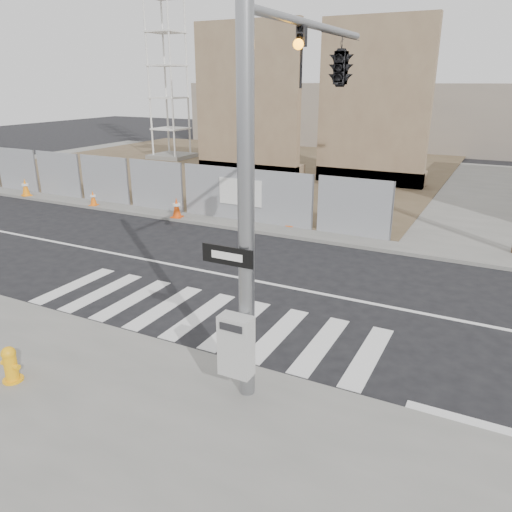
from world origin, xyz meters
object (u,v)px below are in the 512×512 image
at_px(crane_tower, 165,16).
at_px(traffic_cone_d, 290,216).
at_px(signal_pole, 314,104).
at_px(fire_hydrant, 10,364).
at_px(traffic_cone_b, 93,198).
at_px(traffic_cone_c, 177,208).
at_px(traffic_cone_a, 25,187).

height_order(crane_tower, traffic_cone_d, crane_tower).
xyz_separation_m(signal_pole, fire_hydrant, (-3.89, -4.37, -4.33)).
bearing_deg(traffic_cone_b, traffic_cone_c, 0.00).
relative_size(signal_pole, fire_hydrant, 10.35).
distance_m(traffic_cone_a, traffic_cone_b, 4.19).
xyz_separation_m(fire_hydrant, traffic_cone_d, (0.38, 11.59, 0.04)).
bearing_deg(crane_tower, traffic_cone_b, -67.92).
height_order(signal_pole, traffic_cone_c, signal_pole).
xyz_separation_m(signal_pole, traffic_cone_c, (-7.94, 6.27, -4.28)).
distance_m(crane_tower, traffic_cone_c, 18.09).
relative_size(crane_tower, traffic_cone_d, 23.71).
bearing_deg(traffic_cone_b, crane_tower, 112.08).
relative_size(traffic_cone_b, traffic_cone_c, 0.81).
distance_m(signal_pole, traffic_cone_d, 9.09).
distance_m(fire_hydrant, traffic_cone_a, 16.50).
bearing_deg(traffic_cone_d, fire_hydrant, -91.90).
xyz_separation_m(crane_tower, traffic_cone_a, (0.99, -12.78, -8.51)).
relative_size(crane_tower, traffic_cone_a, 22.64).
bearing_deg(traffic_cone_d, traffic_cone_a, -175.83).
relative_size(crane_tower, traffic_cone_c, 23.00).
relative_size(signal_pole, traffic_cone_c, 8.87).
relative_size(signal_pole, crane_tower, 0.39).
bearing_deg(traffic_cone_b, fire_hydrant, -51.64).
height_order(signal_pole, fire_hydrant, signal_pole).
height_order(traffic_cone_a, traffic_cone_b, traffic_cone_a).
bearing_deg(traffic_cone_a, traffic_cone_b, -0.00).
height_order(signal_pole, traffic_cone_a, signal_pole).
xyz_separation_m(crane_tower, traffic_cone_d, (13.99, -11.83, -8.53)).
bearing_deg(traffic_cone_a, traffic_cone_c, -0.00).
bearing_deg(signal_pole, traffic_cone_a, 159.21).
bearing_deg(fire_hydrant, traffic_cone_a, 134.15).
relative_size(traffic_cone_c, traffic_cone_d, 1.03).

